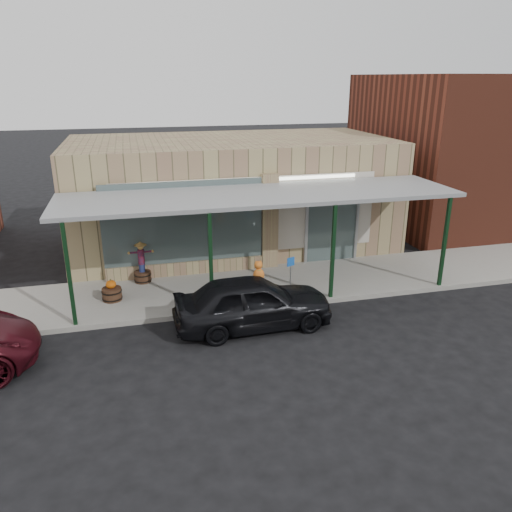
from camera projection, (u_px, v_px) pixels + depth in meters
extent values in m
plane|color=black|center=(296.00, 343.00, 12.71)|extent=(120.00, 120.00, 0.00)
cube|color=gray|center=(261.00, 286.00, 15.97)|extent=(40.00, 3.20, 0.15)
cube|color=tan|center=(231.00, 193.00, 19.48)|extent=(12.00, 6.00, 4.20)
cube|color=#4D5D5D|center=(184.00, 224.00, 16.17)|extent=(5.20, 0.06, 2.80)
cube|color=#4D5D5D|center=(331.00, 224.00, 17.62)|extent=(1.80, 0.06, 2.80)
cube|color=tan|center=(269.00, 223.00, 16.95)|extent=(0.55, 0.30, 3.40)
cube|color=tan|center=(186.00, 268.00, 16.74)|extent=(5.20, 0.30, 0.50)
cube|color=beige|center=(249.00, 216.00, 16.75)|extent=(9.00, 0.02, 2.60)
cube|color=white|center=(249.00, 180.00, 16.31)|extent=(7.50, 0.03, 0.10)
cube|color=slate|center=(261.00, 195.00, 14.96)|extent=(12.00, 3.00, 0.12)
cube|color=black|center=(69.00, 276.00, 12.88)|extent=(0.10, 0.10, 2.95)
cube|color=black|center=(211.00, 263.00, 13.73)|extent=(0.10, 0.10, 2.95)
cube|color=black|center=(333.00, 253.00, 14.56)|extent=(0.10, 0.10, 2.95)
cube|color=black|center=(444.00, 243.00, 15.41)|extent=(0.10, 0.10, 2.95)
cube|color=maroon|center=(502.00, 149.00, 22.99)|extent=(12.00, 8.00, 6.50)
cylinder|color=#472D1C|center=(143.00, 277.00, 16.08)|extent=(0.63, 0.63, 0.35)
cylinder|color=navy|center=(142.00, 268.00, 15.97)|extent=(0.23, 0.23, 0.26)
cylinder|color=maroon|center=(141.00, 257.00, 15.85)|extent=(0.25, 0.25, 0.48)
sphere|color=tan|center=(140.00, 247.00, 15.73)|extent=(0.19, 0.19, 0.19)
cone|color=tan|center=(140.00, 243.00, 15.69)|extent=(0.32, 0.32, 0.12)
cylinder|color=#472D1C|center=(112.00, 294.00, 14.74)|extent=(0.69, 0.69, 0.38)
ellipsoid|color=#D6550D|center=(111.00, 284.00, 14.64)|extent=(0.30, 0.30, 0.25)
cylinder|color=#4C471E|center=(110.00, 280.00, 14.59)|extent=(0.04, 0.04, 0.06)
cylinder|color=gray|center=(290.00, 282.00, 14.81)|extent=(0.04, 0.04, 1.01)
cube|color=blue|center=(291.00, 262.00, 14.60)|extent=(0.25, 0.11, 0.26)
imported|color=black|center=(253.00, 302.00, 13.32)|extent=(4.26, 1.80, 1.44)
ellipsoid|color=orange|center=(259.00, 275.00, 14.06)|extent=(0.32, 0.27, 0.41)
sphere|color=orange|center=(258.00, 265.00, 14.00)|extent=(0.23, 0.23, 0.23)
cylinder|color=#1C802F|center=(259.00, 270.00, 14.00)|extent=(0.16, 0.16, 0.02)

